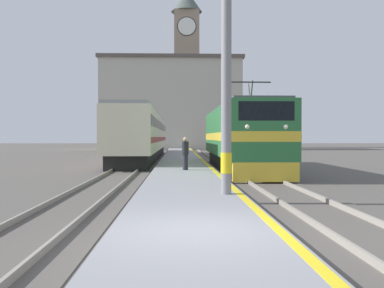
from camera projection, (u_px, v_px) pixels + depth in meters
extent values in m
plane|color=#514C47|center=(182.00, 160.00, 37.97)|extent=(200.00, 200.00, 0.00)
cube|color=gray|center=(182.00, 161.00, 32.97)|extent=(3.18, 140.00, 0.30)
cube|color=yellow|center=(202.00, 159.00, 33.01)|extent=(0.20, 140.00, 0.00)
cube|color=#514C47|center=(227.00, 163.00, 33.08)|extent=(2.83, 140.00, 0.02)
cube|color=gray|center=(217.00, 162.00, 33.05)|extent=(0.07, 140.00, 0.14)
cube|color=gray|center=(237.00, 162.00, 33.10)|extent=(0.07, 140.00, 0.14)
cube|color=#514C47|center=(138.00, 163.00, 32.87)|extent=(2.84, 140.00, 0.02)
cube|color=gray|center=(128.00, 162.00, 32.84)|extent=(0.07, 140.00, 0.14)
cube|color=gray|center=(147.00, 162.00, 32.89)|extent=(0.07, 140.00, 0.14)
cube|color=black|center=(239.00, 162.00, 26.52)|extent=(2.46, 14.94, 0.90)
cube|color=#286B38|center=(239.00, 132.00, 26.49)|extent=(2.90, 16.24, 2.67)
cube|color=gold|center=(239.00, 137.00, 26.49)|extent=(2.92, 16.26, 0.44)
cube|color=gold|center=(266.00, 172.00, 18.55)|extent=(2.76, 0.30, 0.81)
cube|color=black|center=(266.00, 111.00, 18.42)|extent=(2.32, 0.12, 0.80)
sphere|color=white|center=(247.00, 127.00, 18.37)|extent=(0.20, 0.20, 0.20)
sphere|color=white|center=(286.00, 127.00, 18.42)|extent=(0.20, 0.20, 0.20)
cube|color=#4C4C51|center=(239.00, 109.00, 26.47)|extent=(2.61, 15.42, 0.12)
cylinder|color=#333333|center=(252.00, 91.00, 22.05)|extent=(0.06, 0.63, 1.03)
cylinder|color=#333333|center=(249.00, 93.00, 22.75)|extent=(0.06, 0.63, 1.03)
cube|color=#262626|center=(250.00, 82.00, 22.39)|extent=(2.03, 0.08, 0.06)
cube|color=black|center=(145.00, 154.00, 39.71)|extent=(2.46, 29.53, 0.90)
cube|color=beige|center=(144.00, 133.00, 39.68)|extent=(2.90, 30.76, 2.88)
cube|color=black|center=(144.00, 126.00, 39.67)|extent=(2.92, 30.15, 0.64)
cube|color=maroon|center=(144.00, 139.00, 39.69)|extent=(2.92, 30.15, 0.36)
cube|color=gray|center=(144.00, 115.00, 39.66)|extent=(2.67, 30.76, 0.20)
cylinder|color=gray|center=(226.00, 66.00, 12.90)|extent=(0.30, 0.30, 7.38)
cylinder|color=yellow|center=(226.00, 163.00, 12.95)|extent=(0.32, 0.32, 0.60)
cylinder|color=#23232D|center=(185.00, 162.00, 22.42)|extent=(0.26, 0.26, 0.78)
cylinder|color=black|center=(185.00, 148.00, 22.41)|extent=(0.34, 0.34, 0.65)
sphere|color=tan|center=(185.00, 139.00, 22.40)|extent=(0.21, 0.21, 0.21)
cube|color=gray|center=(187.00, 80.00, 83.75)|extent=(4.59, 4.59, 25.24)
cylinder|color=black|center=(187.00, 26.00, 81.29)|extent=(3.51, 0.06, 3.51)
cylinder|color=white|center=(187.00, 26.00, 81.26)|extent=(3.21, 0.10, 3.21)
cone|color=#47514C|center=(187.00, 1.00, 83.52)|extent=(5.73, 5.73, 4.13)
cube|color=#B7B2A3|center=(171.00, 106.00, 70.84)|extent=(21.28, 9.67, 13.67)
cube|color=#564C47|center=(171.00, 61.00, 70.73)|extent=(21.88, 10.27, 0.50)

